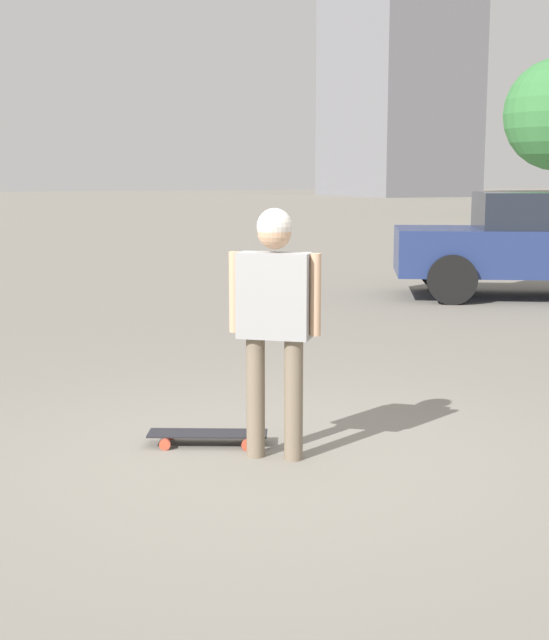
# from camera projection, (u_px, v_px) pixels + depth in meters

# --- Properties ---
(ground_plane) EXTENTS (220.00, 220.00, 0.00)m
(ground_plane) POSITION_uv_depth(u_px,v_px,m) (275.00, 457.00, 5.84)
(ground_plane) COLOR gray
(person) EXTENTS (0.50, 0.44, 1.63)m
(person) POSITION_uv_depth(u_px,v_px,m) (275.00, 306.00, 5.68)
(person) COLOR #7A6B56
(person) RESTS_ON ground_plane
(skateboard) EXTENTS (0.83, 0.52, 0.09)m
(skateboard) POSITION_uv_depth(u_px,v_px,m) (208.00, 435.00, 6.11)
(skateboard) COLOR #232328
(skateboard) RESTS_ON ground_plane
(car_parked_near) EXTENTS (4.38, 3.39, 1.59)m
(car_parked_near) POSITION_uv_depth(u_px,v_px,m) (532.00, 244.00, 13.47)
(car_parked_near) COLOR navy
(car_parked_near) RESTS_ON ground_plane
(building_block_distant) EXTENTS (10.18, 14.64, 30.60)m
(building_block_distant) POSITION_uv_depth(u_px,v_px,m) (398.00, 32.00, 83.93)
(building_block_distant) COLOR slate
(building_block_distant) RESTS_ON ground_plane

